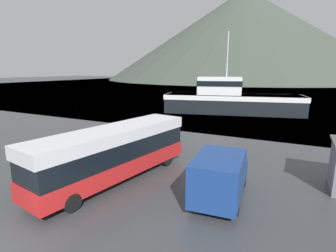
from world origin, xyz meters
The scene contains 8 objects.
ground_plane centered at (0.00, 0.00, 0.00)m, with size 400.00×400.00×0.00m, color #383A3D.
water_surface centered at (0.00, 139.77, 0.00)m, with size 240.00×240.00×0.00m, color slate.
hill_backdrop centered at (-28.70, 180.13, 28.50)m, with size 177.19×177.19×57.01m, color #3D473D.
tour_bus centered at (-0.48, 6.63, 1.77)m, with size 4.09×10.75×3.14m.
delivery_van centered at (5.66, 7.17, 1.25)m, with size 2.68×5.41×2.36m.
fishing_boat centered at (-0.51, 34.22, 2.03)m, with size 20.66×10.12×11.72m.
storage_bin centered at (-6.87, 9.79, 0.71)m, with size 1.43×1.49×1.40m.
small_boat centered at (6.87, 43.42, 0.39)m, with size 2.04×7.47×0.78m.
Camera 1 is at (8.84, -4.97, 6.41)m, focal length 28.00 mm.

